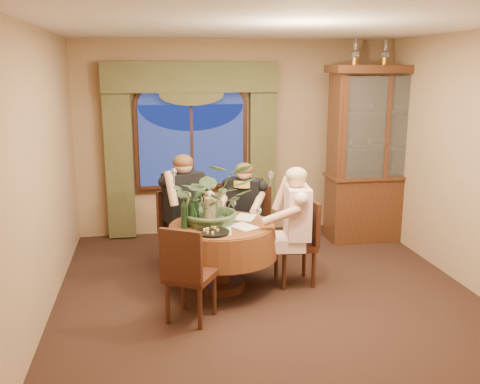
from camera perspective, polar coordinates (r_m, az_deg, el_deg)
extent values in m
plane|color=black|center=(5.87, 3.06, -11.13)|extent=(5.00, 5.00, 0.00)
plane|color=#997755|center=(7.87, -0.84, 5.76)|extent=(4.50, 0.00, 4.50)
plane|color=#997755|center=(6.34, 23.52, 2.88)|extent=(0.00, 5.00, 5.00)
plane|color=white|center=(5.36, 3.44, 17.30)|extent=(5.00, 5.00, 0.00)
cube|color=#444423|center=(7.70, -12.79, 3.62)|extent=(0.38, 0.14, 2.32)
cube|color=#444423|center=(7.86, 2.40, 4.13)|extent=(0.38, 0.14, 2.32)
cylinder|color=maroon|center=(5.94, -1.92, -6.91)|extent=(1.44, 1.44, 0.75)
cube|color=#3B1B0D|center=(7.74, 14.61, 3.87)|extent=(1.50, 0.59, 2.44)
cube|color=black|center=(6.08, 5.87, -5.43)|extent=(0.43, 0.43, 0.96)
cube|color=black|center=(6.65, 0.99, -3.73)|extent=(0.58, 0.58, 0.96)
cube|color=black|center=(6.49, -6.21, -4.24)|extent=(0.58, 0.58, 0.96)
cube|color=black|center=(5.22, -5.27, -8.59)|extent=(0.57, 0.57, 0.96)
imported|color=#425D3A|center=(5.75, -2.89, 2.40)|extent=(0.90, 1.00, 0.78)
imported|color=brown|center=(5.78, -1.76, -3.31)|extent=(0.14, 0.14, 0.04)
cylinder|color=black|center=(5.50, -2.90, -4.31)|extent=(0.35, 0.35, 0.02)
cylinder|color=black|center=(5.92, -4.75, -1.53)|extent=(0.07, 0.07, 0.33)
cylinder|color=black|center=(5.70, -5.22, -2.10)|extent=(0.07, 0.07, 0.33)
cylinder|color=tan|center=(5.85, -5.35, -1.71)|extent=(0.07, 0.07, 0.33)
cylinder|color=black|center=(5.66, -5.98, -2.24)|extent=(0.07, 0.07, 0.33)
cube|color=white|center=(5.71, 0.37, -3.70)|extent=(0.34, 0.37, 0.00)
cube|color=white|center=(6.06, 0.56, -2.72)|extent=(0.32, 0.36, 0.00)
cube|color=white|center=(5.57, -2.04, -4.15)|extent=(0.25, 0.33, 0.00)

